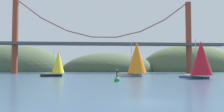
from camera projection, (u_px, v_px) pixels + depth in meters
ground_plane at (148, 102)px, 18.24m from camera, size 360.00×360.00×0.00m
headland_center at (109, 72)px, 153.09m from camera, size 61.97×44.00×24.69m
headland_left at (16, 72)px, 148.88m from camera, size 65.31×44.00×33.63m
headland_right at (191, 72)px, 156.95m from camera, size 69.16×44.00×36.50m
suspension_bridge at (104, 41)px, 113.66m from camera, size 120.65×6.00×35.80m
sailboat_orange_sail at (137, 58)px, 69.71m from camera, size 9.78×7.29×11.14m
sailboat_yellow_sail at (58, 63)px, 70.16m from camera, size 7.31×4.19×8.10m
sailboat_crimson_sail at (201, 59)px, 55.94m from camera, size 6.87×9.77×9.73m
channel_buoy at (117, 79)px, 45.78m from camera, size 1.10×1.10×2.64m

